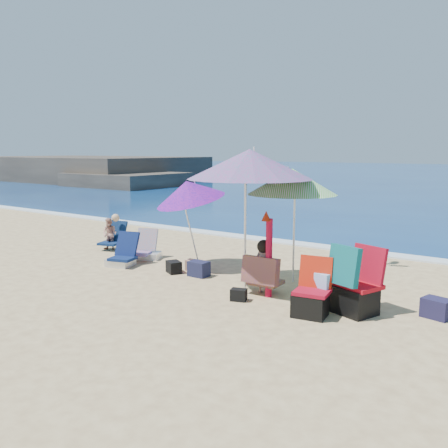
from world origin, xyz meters
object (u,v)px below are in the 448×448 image
Objects in this scene: umbrella_blue at (189,191)px; person_center at (263,268)px; umbrella_turquoise at (250,164)px; umbrella_striped at (292,182)px; furled_umbrella at (268,250)px; chair_rainbow at (147,251)px; camp_chair_left at (311,299)px; person_left at (111,234)px; chair_navy at (123,257)px; camp_chair_right at (354,289)px.

umbrella_blue is 2.57m from person_center.
umbrella_turquoise reaches higher than umbrella_striped.
furled_umbrella is 3.84m from chair_rainbow.
umbrella_turquoise is at bearing -124.38° from umbrella_striped.
person_left reaches higher than camp_chair_left.
person_center is at bearing -0.45° from chair_navy.
chair_navy is at bearing -33.86° from person_left.
umbrella_turquoise is at bearing 154.80° from furled_umbrella.
chair_rainbow is (-3.60, -0.06, -1.70)m from umbrella_striped.
person_left is at bearing 165.86° from camp_chair_left.
person_left reaches higher than chair_navy.
umbrella_turquoise is at bearing 2.52° from chair_navy.
chair_navy is (-3.64, 0.12, -0.62)m from furled_umbrella.
umbrella_striped is 2.48× the size of chair_rainbow.
camp_chair_left is at bearing -6.70° from chair_navy.
person_center is at bearing -94.85° from umbrella_striped.
furled_umbrella reaches higher than camp_chair_left.
person_center reaches higher than person_left.
chair_rainbow is at bearing 166.59° from furled_umbrella.
camp_chair_left reaches higher than chair_rainbow.
camp_chair_left is 0.81× the size of camp_chair_right.
person_center reaches higher than chair_rainbow.
umbrella_turquoise is 3.07× the size of camp_chair_left.
chair_navy is 1.80m from person_left.
umbrella_blue is at bearing -7.06° from person_left.
chair_navy is 0.82× the size of person_left.
person_center reaches higher than camp_chair_left.
umbrella_striped is 2.48× the size of camp_chair_left.
person_center is at bearing 148.15° from furled_umbrella.
umbrella_turquoise is at bearing 157.50° from person_center.
furled_umbrella is 1.21m from camp_chair_left.
person_left is (-4.59, 0.86, -1.80)m from umbrella_turquoise.
person_center is at bearing -22.50° from umbrella_turquoise.
person_center is at bearing 177.49° from camp_chair_right.
chair_navy is (-1.30, -0.65, -1.43)m from umbrella_blue.
chair_navy reaches higher than chair_rainbow.
camp_chair_right is (1.54, -0.92, -1.49)m from umbrella_striped.
camp_chair_left is at bearing -19.76° from umbrella_blue.
umbrella_striped is 2.27× the size of person_center.
person_center is 1.07× the size of person_left.
umbrella_striped is 2.33m from camp_chair_right.
chair_navy is at bearing 178.12° from furled_umbrella.
umbrella_turquoise is 1.52m from furled_umbrella.
camp_chair_right is at bearing -6.65° from umbrella_turquoise.
person_center is (-0.15, 0.09, -0.34)m from furled_umbrella.
chair_rainbow is 0.92× the size of person_center.
umbrella_striped is 1.43m from furled_umbrella.
camp_chair_left is at bearing -24.44° from person_center.
umbrella_blue is 2.27× the size of chair_rainbow.
umbrella_turquoise is 2.56m from camp_chair_left.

